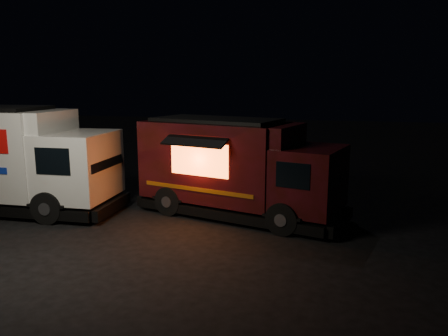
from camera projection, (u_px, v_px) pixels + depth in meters
ground at (150, 226)px, 13.38m from camera, size 80.00×80.00×0.00m
white_truck at (7, 159)px, 14.81m from camera, size 7.89×2.95×3.53m
red_truck at (240, 168)px, 14.13m from camera, size 7.23×4.20×3.17m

